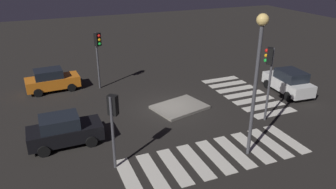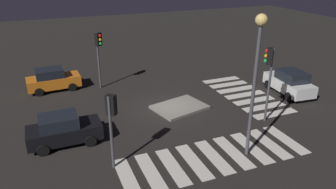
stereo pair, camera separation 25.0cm
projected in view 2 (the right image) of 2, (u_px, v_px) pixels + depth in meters
ground_plane at (168, 108)px, 22.09m from camera, size 80.00×80.00×0.00m
traffic_island at (180, 107)px, 22.00m from camera, size 3.89×3.29×0.18m
car_white at (289, 82)px, 24.12m from camera, size 2.24×4.29×1.82m
car_orange at (53, 80)px, 24.80m from camera, size 4.03×2.05×1.72m
car_black at (63, 130)px, 17.55m from camera, size 3.98×1.90×1.72m
traffic_light_east at (269, 67)px, 19.07m from camera, size 0.53×0.54×4.65m
traffic_light_south at (111, 114)px, 14.88m from camera, size 0.54×0.53×3.75m
traffic_light_west at (99, 47)px, 24.17m from camera, size 0.54×0.53×4.37m
street_lamp at (257, 63)px, 14.98m from camera, size 0.56×0.56×7.21m
crosswalk_near at (214, 157)px, 16.66m from camera, size 9.90×3.20×0.02m
crosswalk_side at (245, 95)px, 24.21m from camera, size 3.20×7.60×0.02m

